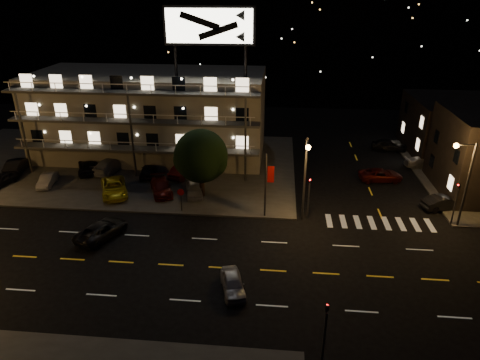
# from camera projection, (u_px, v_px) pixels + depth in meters

# --- Properties ---
(ground) EXTENTS (140.00, 140.00, 0.00)m
(ground) POSITION_uv_depth(u_px,v_px,m) (196.00, 266.00, 33.23)
(ground) COLOR black
(ground) RESTS_ON ground
(curb_nw) EXTENTS (44.00, 24.00, 0.15)m
(curb_nw) POSITION_uv_depth(u_px,v_px,m) (114.00, 163.00, 52.55)
(curb_nw) COLOR #3B3A38
(curb_nw) RESTS_ON ground
(motel) EXTENTS (28.00, 13.80, 18.10)m
(motel) POSITION_uv_depth(u_px,v_px,m) (152.00, 114.00, 53.57)
(motel) COLOR gray
(motel) RESTS_ON ground
(side_bldg_back) EXTENTS (14.06, 12.00, 7.00)m
(side_bldg_back) POSITION_uv_depth(u_px,v_px,m) (467.00, 127.00, 54.66)
(side_bldg_back) COLOR black
(side_bldg_back) RESTS_ON ground
(hill_backdrop) EXTENTS (120.00, 25.00, 24.00)m
(hill_backdrop) POSITION_uv_depth(u_px,v_px,m) (226.00, 30.00, 91.46)
(hill_backdrop) COLOR black
(hill_backdrop) RESTS_ON ground
(streetlight_nc) EXTENTS (0.44, 1.92, 8.00)m
(streetlight_nc) POSITION_uv_depth(u_px,v_px,m) (305.00, 172.00, 37.68)
(streetlight_nc) COLOR #2D2D30
(streetlight_nc) RESTS_ON ground
(streetlight_ne) EXTENTS (1.92, 0.44, 8.00)m
(streetlight_ne) POSITION_uv_depth(u_px,v_px,m) (465.00, 176.00, 36.84)
(streetlight_ne) COLOR #2D2D30
(streetlight_ne) RESTS_ON ground
(signal_nw) EXTENTS (0.20, 0.27, 4.60)m
(signal_nw) POSITION_uv_depth(u_px,v_px,m) (309.00, 194.00, 39.12)
(signal_nw) COLOR #2D2D30
(signal_nw) RESTS_ON ground
(signal_sw) EXTENTS (0.20, 0.27, 4.60)m
(signal_sw) POSITION_uv_depth(u_px,v_px,m) (325.00, 328.00, 23.69)
(signal_sw) COLOR #2D2D30
(signal_sw) RESTS_ON ground
(signal_ne) EXTENTS (0.27, 0.20, 4.60)m
(signal_ne) POSITION_uv_depth(u_px,v_px,m) (456.00, 200.00, 38.02)
(signal_ne) COLOR #2D2D30
(signal_ne) RESTS_ON ground
(banner_north) EXTENTS (0.83, 0.16, 6.40)m
(banner_north) POSITION_uv_depth(u_px,v_px,m) (266.00, 184.00, 39.02)
(banner_north) COLOR #2D2D30
(banner_north) RESTS_ON ground
(stop_sign) EXTENTS (0.91, 0.11, 2.61)m
(stop_sign) POSITION_uv_depth(u_px,v_px,m) (181.00, 196.00, 40.57)
(stop_sign) COLOR #2D2D30
(stop_sign) RESTS_ON ground
(tree) EXTENTS (5.61, 5.41, 7.07)m
(tree) POSITION_uv_depth(u_px,v_px,m) (200.00, 157.00, 42.57)
(tree) COLOR black
(tree) RESTS_ON curb_nw
(lot_car_0) EXTENTS (2.37, 3.99, 1.27)m
(lot_car_0) POSITION_uv_depth(u_px,v_px,m) (2.00, 179.00, 46.42)
(lot_car_0) COLOR black
(lot_car_0) RESTS_ON curb_nw
(lot_car_1) EXTENTS (1.88, 3.87, 1.22)m
(lot_car_1) POSITION_uv_depth(u_px,v_px,m) (47.00, 180.00, 46.35)
(lot_car_1) COLOR #9B9CA1
(lot_car_1) RESTS_ON curb_nw
(lot_car_2) EXTENTS (4.39, 5.83, 1.47)m
(lot_car_2) POSITION_uv_depth(u_px,v_px,m) (114.00, 188.00, 44.23)
(lot_car_2) COLOR gold
(lot_car_2) RESTS_ON curb_nw
(lot_car_3) EXTENTS (3.61, 5.13, 1.38)m
(lot_car_3) POSITION_uv_depth(u_px,v_px,m) (161.00, 187.00, 44.54)
(lot_car_3) COLOR #4E0F0B
(lot_car_3) RESTS_ON curb_nw
(lot_car_4) EXTENTS (2.48, 4.22, 1.35)m
(lot_car_4) POSITION_uv_depth(u_px,v_px,m) (194.00, 189.00, 44.14)
(lot_car_4) COLOR #9B9CA1
(lot_car_4) RESTS_ON curb_nw
(lot_car_5) EXTENTS (2.37, 4.89, 1.55)m
(lot_car_5) POSITION_uv_depth(u_px,v_px,m) (18.00, 165.00, 49.77)
(lot_car_5) COLOR black
(lot_car_5) RESTS_ON curb_nw
(lot_car_6) EXTENTS (4.02, 5.34, 1.35)m
(lot_car_6) POSITION_uv_depth(u_px,v_px,m) (88.00, 166.00, 49.70)
(lot_car_6) COLOR black
(lot_car_6) RESTS_ON curb_nw
(lot_car_7) EXTENTS (3.16, 5.61, 1.53)m
(lot_car_7) POSITION_uv_depth(u_px,v_px,m) (110.00, 165.00, 49.89)
(lot_car_7) COLOR #9B9CA1
(lot_car_7) RESTS_ON curb_nw
(lot_car_8) EXTENTS (2.01, 4.06, 1.33)m
(lot_car_8) POSITION_uv_depth(u_px,v_px,m) (148.00, 171.00, 48.59)
(lot_car_8) COLOR black
(lot_car_8) RESTS_ON curb_nw
(lot_car_9) EXTENTS (2.75, 4.76, 1.48)m
(lot_car_9) POSITION_uv_depth(u_px,v_px,m) (183.00, 170.00, 48.46)
(lot_car_9) COLOR #4E0F0B
(lot_car_9) RESTS_ON curb_nw
(side_car_0) EXTENTS (4.51, 2.68, 1.40)m
(side_car_0) POSITION_uv_depth(u_px,v_px,m) (444.00, 203.00, 41.55)
(side_car_0) COLOR black
(side_car_0) RESTS_ON ground
(side_car_1) EXTENTS (4.98, 2.69, 1.33)m
(side_car_1) POSITION_uv_depth(u_px,v_px,m) (381.00, 175.00, 47.81)
(side_car_1) COLOR #4E0F0B
(side_car_1) RESTS_ON ground
(side_car_2) EXTENTS (4.46, 2.21, 1.25)m
(side_car_2) POSITION_uv_depth(u_px,v_px,m) (423.00, 162.00, 51.36)
(side_car_2) COLOR #9B9CA1
(side_car_2) RESTS_ON ground
(side_car_3) EXTENTS (4.75, 2.49, 1.54)m
(side_car_3) POSITION_uv_depth(u_px,v_px,m) (389.00, 145.00, 56.65)
(side_car_3) COLOR black
(side_car_3) RESTS_ON ground
(road_car_east) EXTENTS (2.40, 3.96, 1.26)m
(road_car_east) POSITION_uv_depth(u_px,v_px,m) (233.00, 283.00, 30.31)
(road_car_east) COLOR #9B9CA1
(road_car_east) RESTS_ON ground
(road_car_west) EXTENTS (4.09, 5.52, 1.39)m
(road_car_west) POSITION_uv_depth(u_px,v_px,m) (102.00, 230.00, 36.87)
(road_car_west) COLOR black
(road_car_west) RESTS_ON ground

